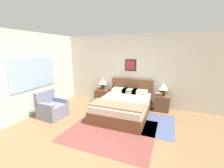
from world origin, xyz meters
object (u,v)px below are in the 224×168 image
Objects in this scene: armchair at (52,108)px; nightstand_by_door at (162,103)px; table_lamp_by_door at (163,87)px; nightstand_near_window at (102,96)px; table_lamp_near_window at (103,82)px; bed at (124,106)px.

nightstand_by_door is (3.15, 1.80, -0.01)m from armchair.
table_lamp_by_door reaches higher than nightstand_by_door.
table_lamp_near_window reaches higher than nightstand_near_window.
armchair is at bearing -150.22° from table_lamp_by_door.
bed is 3.83× the size of nightstand_near_window.
table_lamp_by_door is at bearing 35.35° from bed.
bed is 1.48m from table_lamp_near_window.
armchair is 1.83× the size of table_lamp_by_door.
bed is 4.59× the size of table_lamp_near_window.
armchair is 2.01m from nightstand_near_window.
bed is at bearing -144.65° from table_lamp_by_door.
nightstand_near_window is 2.33m from table_lamp_by_door.
bed is 1.38m from nightstand_by_door.
armchair is 3.68m from table_lamp_by_door.
bed is at bearing -35.70° from table_lamp_near_window.
nightstand_near_window is at bearing -131.31° from table_lamp_near_window.
armchair is 3.63m from nightstand_by_door.
bed reaches higher than nightstand_near_window.
table_lamp_by_door is (1.13, 0.80, 0.54)m from bed.
bed reaches higher than armchair.
nightstand_near_window is at bearing 157.44° from armchair.
bed is 2.26m from armchair.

